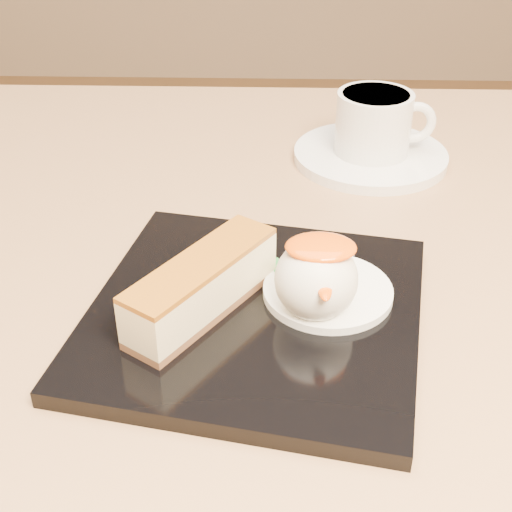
{
  "coord_description": "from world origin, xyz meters",
  "views": [
    {
      "loc": [
        0.06,
        -0.45,
        1.03
      ],
      "look_at": [
        0.05,
        -0.04,
        0.76
      ],
      "focal_mm": 50.0,
      "sensor_mm": 36.0,
      "label": 1
    }
  ],
  "objects_px": {
    "saucer": "(370,156)",
    "cheesecake": "(202,286)",
    "ice_cream_scoop": "(316,279)",
    "table": "(203,415)",
    "coffee_cup": "(375,122)",
    "dessert_plate": "(255,313)"
  },
  "relations": [
    {
      "from": "cheesecake",
      "to": "ice_cream_scoop",
      "type": "height_order",
      "value": "ice_cream_scoop"
    },
    {
      "from": "table",
      "to": "cheesecake",
      "type": "bearing_deg",
      "value": -78.49
    },
    {
      "from": "table",
      "to": "coffee_cup",
      "type": "relative_size",
      "value": 8.26
    },
    {
      "from": "table",
      "to": "cheesecake",
      "type": "height_order",
      "value": "cheesecake"
    },
    {
      "from": "table",
      "to": "saucer",
      "type": "xyz_separation_m",
      "value": [
        0.15,
        0.2,
        0.16
      ]
    },
    {
      "from": "ice_cream_scoop",
      "to": "coffee_cup",
      "type": "height_order",
      "value": "coffee_cup"
    },
    {
      "from": "cheesecake",
      "to": "dessert_plate",
      "type": "bearing_deg",
      "value": -47.72
    },
    {
      "from": "table",
      "to": "dessert_plate",
      "type": "bearing_deg",
      "value": -51.3
    },
    {
      "from": "ice_cream_scoop",
      "to": "saucer",
      "type": "relative_size",
      "value": 0.37
    },
    {
      "from": "cheesecake",
      "to": "ice_cream_scoop",
      "type": "xyz_separation_m",
      "value": [
        0.08,
        -0.0,
        0.01
      ]
    },
    {
      "from": "table",
      "to": "ice_cream_scoop",
      "type": "relative_size",
      "value": 14.55
    },
    {
      "from": "saucer",
      "to": "coffee_cup",
      "type": "bearing_deg",
      "value": 3.19
    },
    {
      "from": "ice_cream_scoop",
      "to": "saucer",
      "type": "distance_m",
      "value": 0.27
    },
    {
      "from": "coffee_cup",
      "to": "ice_cream_scoop",
      "type": "bearing_deg",
      "value": -107.66
    },
    {
      "from": "table",
      "to": "saucer",
      "type": "height_order",
      "value": "saucer"
    },
    {
      "from": "dessert_plate",
      "to": "ice_cream_scoop",
      "type": "xyz_separation_m",
      "value": [
        0.04,
        -0.0,
        0.03
      ]
    },
    {
      "from": "cheesecake",
      "to": "saucer",
      "type": "distance_m",
      "value": 0.3
    },
    {
      "from": "coffee_cup",
      "to": "table",
      "type": "bearing_deg",
      "value": -131.61
    },
    {
      "from": "ice_cream_scoop",
      "to": "coffee_cup",
      "type": "distance_m",
      "value": 0.27
    },
    {
      "from": "saucer",
      "to": "cheesecake",
      "type": "bearing_deg",
      "value": -118.27
    },
    {
      "from": "ice_cream_scoop",
      "to": "coffee_cup",
      "type": "bearing_deg",
      "value": 75.53
    },
    {
      "from": "saucer",
      "to": "table",
      "type": "bearing_deg",
      "value": -128.11
    }
  ]
}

